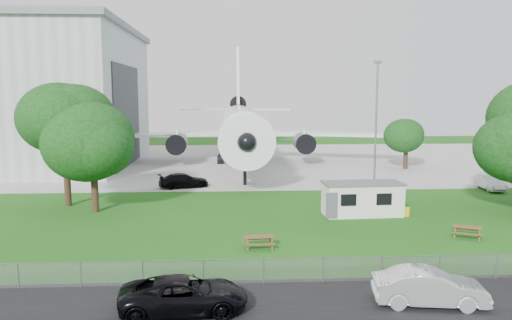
{
  "coord_description": "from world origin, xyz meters",
  "views": [
    {
      "loc": [
        -3.73,
        -33.45,
        9.39
      ],
      "look_at": [
        -1.41,
        8.0,
        4.0
      ],
      "focal_mm": 35.0,
      "sensor_mm": 36.0,
      "label": 1
    }
  ],
  "objects": [
    {
      "name": "ground",
      "position": [
        0.0,
        0.0,
        0.0
      ],
      "size": [
        160.0,
        160.0,
        0.0
      ],
      "primitive_type": "plane",
      "color": "#28671A"
    },
    {
      "name": "asphalt_strip",
      "position": [
        0.0,
        -13.0,
        0.01
      ],
      "size": [
        120.0,
        8.0,
        0.02
      ],
      "primitive_type": "cube",
      "color": "black",
      "rests_on": "ground"
    },
    {
      "name": "car_west_estate",
      "position": [
        -5.7,
        -12.6,
        0.77
      ],
      "size": [
        5.75,
        3.02,
        1.54
      ],
      "primitive_type": "imported",
      "rotation": [
        0.0,
        0.0,
        1.66
      ],
      "color": "black",
      "rests_on": "ground"
    },
    {
      "name": "lamp_mast",
      "position": [
        8.2,
        6.2,
        6.0
      ],
      "size": [
        0.16,
        0.16,
        12.0
      ],
      "primitive_type": "cylinder",
      "color": "slate",
      "rests_on": "ground"
    },
    {
      "name": "tree_far_apron",
      "position": [
        18.97,
        28.71,
        4.5
      ],
      "size": [
        5.32,
        5.32,
        7.18
      ],
      "color": "#382619",
      "rests_on": "ground"
    },
    {
      "name": "tree_west_small",
      "position": [
        -14.54,
        6.85,
        5.65
      ],
      "size": [
        7.16,
        7.16,
        9.24
      ],
      "color": "#382619",
      "rests_on": "ground"
    },
    {
      "name": "car_centre_sedan",
      "position": [
        5.25,
        -12.48,
        0.82
      ],
      "size": [
        5.17,
        2.42,
        1.64
      ],
      "primitive_type": "imported",
      "rotation": [
        0.0,
        0.0,
        1.43
      ],
      "color": "silver",
      "rests_on": "ground"
    },
    {
      "name": "car_ne_sedan",
      "position": [
        22.31,
        14.11,
        0.71
      ],
      "size": [
        1.75,
        4.39,
        1.42
      ],
      "primitive_type": "imported",
      "rotation": [
        0.0,
        0.0,
        -0.06
      ],
      "color": "#B1B4B8",
      "rests_on": "ground"
    },
    {
      "name": "airliner",
      "position": [
        -2.0,
        35.86,
        5.27
      ],
      "size": [
        46.36,
        47.73,
        17.69
      ],
      "color": "white",
      "rests_on": "ground"
    },
    {
      "name": "picnic_east",
      "position": [
        12.09,
        -2.06,
        0.0
      ],
      "size": [
        2.28,
        2.14,
        0.76
      ],
      "primitive_type": null,
      "rotation": [
        0.0,
        0.0,
        -0.46
      ],
      "color": "brown",
      "rests_on": "ground"
    },
    {
      "name": "car_apron_van",
      "position": [
        -8.32,
        17.17,
        0.73
      ],
      "size": [
        5.44,
        3.41,
        1.47
      ],
      "primitive_type": "imported",
      "rotation": [
        0.0,
        0.0,
        1.86
      ],
      "color": "black",
      "rests_on": "ground"
    },
    {
      "name": "concrete_apron",
      "position": [
        0.0,
        38.0,
        0.01
      ],
      "size": [
        120.0,
        46.0,
        0.03
      ],
      "primitive_type": "cube",
      "color": "#B7B7B2",
      "rests_on": "ground"
    },
    {
      "name": "picnic_west",
      "position": [
        -1.87,
        -3.59,
        0.0
      ],
      "size": [
        1.89,
        1.61,
        0.76
      ],
      "primitive_type": null,
      "rotation": [
        0.0,
        0.0,
        0.06
      ],
      "color": "brown",
      "rests_on": "ground"
    },
    {
      "name": "tree_west_big",
      "position": [
        -17.48,
        9.34,
        7.08
      ],
      "size": [
        7.46,
        7.46,
        10.82
      ],
      "color": "#382619",
      "rests_on": "ground"
    },
    {
      "name": "fence",
      "position": [
        0.0,
        -9.5,
        0.0
      ],
      "size": [
        58.0,
        0.04,
        1.3
      ],
      "primitive_type": "cube",
      "color": "gray",
      "rests_on": "ground"
    },
    {
      "name": "site_cabin",
      "position": [
        6.81,
        4.59,
        1.31
      ],
      "size": [
        6.82,
        3.04,
        2.62
      ],
      "color": "silver",
      "rests_on": "ground"
    }
  ]
}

